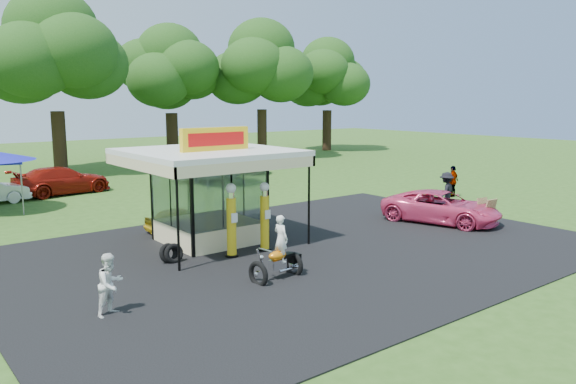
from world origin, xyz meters
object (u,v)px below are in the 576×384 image
motorcycle (279,253)px  kiosk_car (181,219)px  gas_pump_left (231,222)px  gas_pump_right (265,219)px  tent_east (213,141)px  spectator_west (110,284)px  spectator_east_b (453,181)px  spectator_east_a (446,192)px  bg_car_d (235,164)px  gas_station_kiosk (209,194)px  bg_car_b (62,180)px  a_frame_sign (486,212)px  bg_car_c (205,168)px  pink_sedan (441,207)px

motorcycle → kiosk_car: 7.15m
gas_pump_left → kiosk_car: gas_pump_left is taller
gas_pump_right → tent_east: 15.59m
spectator_west → spectator_east_b: 21.07m
spectator_east_a → bg_car_d: size_ratio=0.38×
tent_east → motorcycle: bearing=-114.8°
kiosk_car → spectator_west: 8.73m
gas_station_kiosk → bg_car_b: gas_station_kiosk is taller
bg_car_d → tent_east: size_ratio=1.14×
gas_station_kiosk → bg_car_d: size_ratio=1.13×
gas_station_kiosk → bg_car_b: size_ratio=1.04×
motorcycle → a_frame_sign: size_ratio=1.74×
a_frame_sign → bg_car_c: bg_car_c is taller
motorcycle → spectator_east_a: motorcycle is taller
kiosk_car → spectator_west: bearing=141.5°
pink_sedan → spectator_west: spectator_west is taller
spectator_west → tent_east: (12.63, 16.52, 1.89)m
gas_station_kiosk → kiosk_car: (-0.00, 2.21, -1.30)m
gas_station_kiosk → spectator_west: size_ratio=3.52×
spectator_east_b → bg_car_c: size_ratio=0.35×
kiosk_car → spectator_west: spectator_west is taller
gas_station_kiosk → gas_pump_right: gas_station_kiosk is taller
spectator_east_a → bg_car_c: spectator_east_a is taller
gas_pump_left → spectator_east_b: (15.50, 2.57, -0.35)m
pink_sedan → spectator_east_a: size_ratio=2.66×
kiosk_car → tent_east: tent_east is taller
a_frame_sign → tent_east: tent_east is taller
spectator_west → bg_car_b: size_ratio=0.29×
spectator_east_b → bg_car_d: size_ratio=0.35×
pink_sedan → motorcycle: bearing=173.5°
spectator_east_a → tent_east: tent_east is taller
gas_pump_right → a_frame_sign: bearing=-14.1°
bg_car_c → bg_car_d: bearing=-65.7°
a_frame_sign → spectator_east_a: spectator_east_a is taller
gas_pump_left → motorcycle: (-0.11, -2.72, -0.43)m
gas_station_kiosk → gas_pump_left: gas_station_kiosk is taller
spectator_west → bg_car_b: (4.38, 18.69, -0.01)m
bg_car_c → bg_car_d: size_ratio=0.98×
motorcycle → pink_sedan: 10.00m
gas_pump_left → spectator_east_a: (12.01, 0.44, -0.27)m
spectator_west → tent_east: size_ratio=0.37×
bg_car_c → spectator_east_a: bearing=-168.4°
gas_pump_left → spectator_west: 5.54m
gas_pump_right → spectator_west: (-6.26, -2.37, -0.38)m
motorcycle → spectator_east_b: size_ratio=1.17×
bg_car_b → spectator_east_b: bearing=-140.3°
motorcycle → bg_car_c: motorcycle is taller
gas_pump_left → pink_sedan: size_ratio=0.51×
gas_station_kiosk → bg_car_b: 14.14m
bg_car_c → tent_east: tent_east is taller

